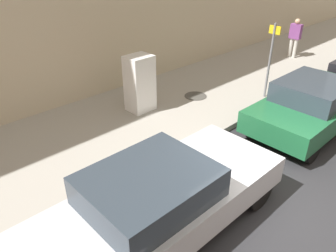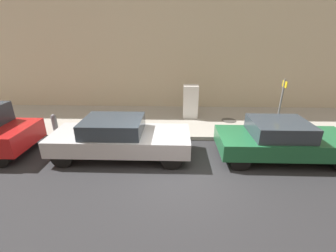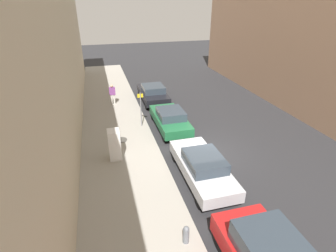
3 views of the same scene
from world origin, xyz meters
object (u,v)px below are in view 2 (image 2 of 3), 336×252
(discarded_refrigerator, at_px, (190,101))
(parked_sedan_green, at_px, (282,140))
(parked_sedan_silver, at_px, (119,137))
(fire_hydrant, at_px, (54,122))
(street_sign_post, at_px, (281,104))

(discarded_refrigerator, distance_m, parked_sedan_green, 4.75)
(discarded_refrigerator, relative_size, parked_sedan_silver, 0.34)
(discarded_refrigerator, distance_m, fire_hydrant, 6.27)
(discarded_refrigerator, bearing_deg, fire_hydrant, -72.70)
(discarded_refrigerator, bearing_deg, parked_sedan_silver, -35.36)
(parked_sedan_silver, height_order, parked_sedan_green, parked_sedan_silver)
(street_sign_post, height_order, fire_hydrant, street_sign_post)
(fire_hydrant, relative_size, parked_sedan_green, 0.16)
(fire_hydrant, bearing_deg, parked_sedan_silver, 59.91)
(parked_sedan_silver, distance_m, parked_sedan_green, 5.55)
(street_sign_post, relative_size, parked_sedan_green, 0.52)
(discarded_refrigerator, xyz_separation_m, parked_sedan_silver, (3.77, -2.68, -0.24))
(street_sign_post, xyz_separation_m, parked_sedan_silver, (1.78, -6.12, -0.72))
(fire_hydrant, xyz_separation_m, parked_sedan_green, (1.91, 8.85, 0.19))
(fire_hydrant, bearing_deg, street_sign_post, 89.19)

